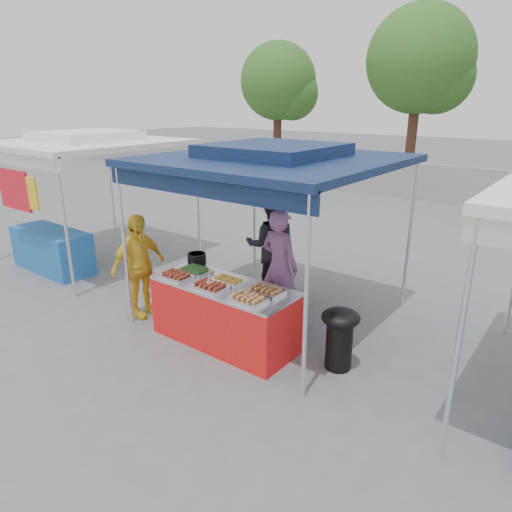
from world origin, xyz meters
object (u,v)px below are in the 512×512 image
Objects in this scene: customer_person at (139,266)px; helper_man at (271,245)px; cooking_pot at (197,259)px; vendor_woman at (280,266)px; vendor_table at (224,313)px; wok_burner at (340,333)px.

helper_man is at bearing -29.65° from customer_person.
cooking_pot is 1.22m from vendor_woman.
cooking_pot is (-0.84, 0.36, 0.50)m from vendor_table.
vendor_table is at bearing -83.84° from customer_person.
vendor_woman reaches higher than vendor_table.
wok_burner is 0.50× the size of customer_person.
wok_burner is 0.46× the size of helper_man.
vendor_table is 1.26× the size of customer_person.
helper_man is at bearing 170.07° from wok_burner.
cooking_pot is 0.16× the size of vendor_woman.
vendor_woman is at bearing 97.31° from helper_man.
vendor_table is at bearing -23.14° from cooking_pot.
vendor_woman is (1.03, 0.65, -0.08)m from cooking_pot.
cooking_pot is 0.89m from customer_person.
customer_person is at bearing 23.30° from helper_man.
wok_burner is at bearing 0.42° from cooking_pot.
vendor_table is 1.18× the size of vendor_woman.
vendor_table is 1.15× the size of helper_man.
vendor_woman is at bearing -55.79° from customer_person.
helper_man is (-1.99, 1.33, 0.40)m from wok_burner.
vendor_woman is at bearing 32.23° from cooking_pot.
wok_burner is 3.15m from customer_person.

